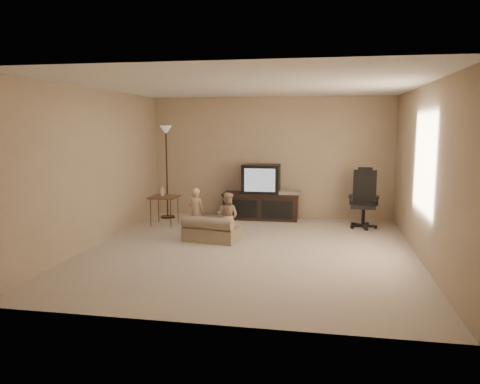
{
  "coord_description": "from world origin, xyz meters",
  "views": [
    {
      "loc": [
        1.12,
        -6.95,
        1.92
      ],
      "look_at": [
        -0.26,
        0.6,
        0.82
      ],
      "focal_mm": 35.0,
      "sensor_mm": 36.0,
      "label": 1
    }
  ],
  "objects_px": {
    "floor_lamp": "(166,151)",
    "side_table": "(164,197)",
    "tv_stand": "(261,196)",
    "child_sofa": "(210,231)",
    "office_chair": "(364,206)",
    "toddler_left": "(196,213)",
    "toddler_right": "(228,216)"
  },
  "relations": [
    {
      "from": "office_chair",
      "to": "toddler_left",
      "type": "distance_m",
      "value": 3.19
    },
    {
      "from": "floor_lamp",
      "to": "toddler_left",
      "type": "height_order",
      "value": "floor_lamp"
    },
    {
      "from": "side_table",
      "to": "toddler_right",
      "type": "xyz_separation_m",
      "value": [
        1.45,
        -0.94,
        -0.14
      ]
    },
    {
      "from": "side_table",
      "to": "floor_lamp",
      "type": "xyz_separation_m",
      "value": [
        -0.17,
        0.69,
        0.85
      ]
    },
    {
      "from": "toddler_right",
      "to": "child_sofa",
      "type": "bearing_deg",
      "value": 52.68
    },
    {
      "from": "tv_stand",
      "to": "toddler_right",
      "type": "relative_size",
      "value": 1.96
    },
    {
      "from": "floor_lamp",
      "to": "toddler_right",
      "type": "height_order",
      "value": "floor_lamp"
    },
    {
      "from": "child_sofa",
      "to": "tv_stand",
      "type": "bearing_deg",
      "value": 83.6
    },
    {
      "from": "child_sofa",
      "to": "toddler_left",
      "type": "bearing_deg",
      "value": 151.4
    },
    {
      "from": "child_sofa",
      "to": "toddler_right",
      "type": "relative_size",
      "value": 1.18
    },
    {
      "from": "side_table",
      "to": "floor_lamp",
      "type": "distance_m",
      "value": 1.11
    },
    {
      "from": "side_table",
      "to": "toddler_right",
      "type": "bearing_deg",
      "value": -32.86
    },
    {
      "from": "office_chair",
      "to": "floor_lamp",
      "type": "bearing_deg",
      "value": -176.77
    },
    {
      "from": "child_sofa",
      "to": "office_chair",
      "type": "bearing_deg",
      "value": 40.71
    },
    {
      "from": "floor_lamp",
      "to": "side_table",
      "type": "bearing_deg",
      "value": -75.88
    },
    {
      "from": "tv_stand",
      "to": "floor_lamp",
      "type": "relative_size",
      "value": 0.83
    },
    {
      "from": "toddler_left",
      "to": "toddler_right",
      "type": "relative_size",
      "value": 1.06
    },
    {
      "from": "tv_stand",
      "to": "office_chair",
      "type": "bearing_deg",
      "value": -13.91
    },
    {
      "from": "toddler_left",
      "to": "toddler_right",
      "type": "distance_m",
      "value": 0.57
    },
    {
      "from": "office_chair",
      "to": "child_sofa",
      "type": "relative_size",
      "value": 1.19
    },
    {
      "from": "office_chair",
      "to": "child_sofa",
      "type": "xyz_separation_m",
      "value": [
        -2.59,
        -1.57,
        -0.23
      ]
    },
    {
      "from": "toddler_left",
      "to": "side_table",
      "type": "bearing_deg",
      "value": -30.49
    },
    {
      "from": "side_table",
      "to": "toddler_left",
      "type": "height_order",
      "value": "toddler_left"
    },
    {
      "from": "toddler_right",
      "to": "office_chair",
      "type": "bearing_deg",
      "value": -131.94
    },
    {
      "from": "tv_stand",
      "to": "side_table",
      "type": "relative_size",
      "value": 2.09
    },
    {
      "from": "child_sofa",
      "to": "floor_lamp",
      "type": "bearing_deg",
      "value": 136.65
    },
    {
      "from": "tv_stand",
      "to": "toddler_left",
      "type": "xyz_separation_m",
      "value": [
        -0.89,
        -1.79,
        -0.04
      ]
    },
    {
      "from": "child_sofa",
      "to": "toddler_right",
      "type": "distance_m",
      "value": 0.39
    },
    {
      "from": "office_chair",
      "to": "floor_lamp",
      "type": "xyz_separation_m",
      "value": [
        -3.96,
        0.24,
        0.99
      ]
    },
    {
      "from": "tv_stand",
      "to": "child_sofa",
      "type": "height_order",
      "value": "tv_stand"
    },
    {
      "from": "toddler_left",
      "to": "toddler_right",
      "type": "xyz_separation_m",
      "value": [
        0.57,
        -0.06,
        -0.03
      ]
    },
    {
      "from": "side_table",
      "to": "floor_lamp",
      "type": "bearing_deg",
      "value": 104.12
    }
  ]
}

